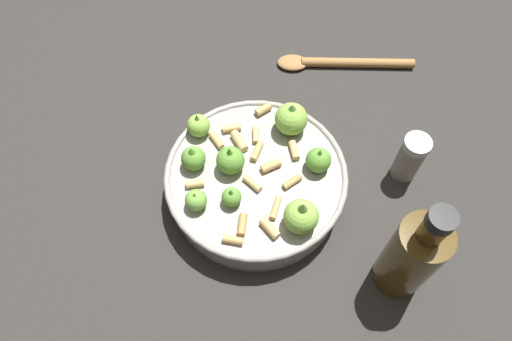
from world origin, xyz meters
TOP-DOWN VIEW (x-y plane):
  - ground_plane at (0.00, 0.00)m, footprint 2.40×2.40m
  - cooking_pan at (-0.00, 0.00)m, footprint 0.26×0.26m
  - pepper_shaker at (-0.09, 0.20)m, footprint 0.04×0.04m
  - olive_oil_bottle at (0.07, 0.22)m, footprint 0.06×0.06m
  - wooden_spoon at (-0.27, 0.06)m, footprint 0.09×0.23m

SIDE VIEW (x-z plane):
  - ground_plane at x=0.00m, z-range 0.00..0.00m
  - wooden_spoon at x=-0.27m, z-range 0.00..0.02m
  - cooking_pan at x=0.00m, z-range -0.02..0.09m
  - pepper_shaker at x=-0.09m, z-range 0.00..0.09m
  - olive_oil_bottle at x=0.07m, z-range -0.02..0.17m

